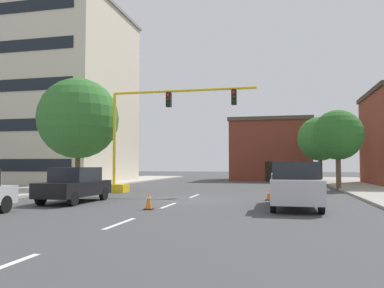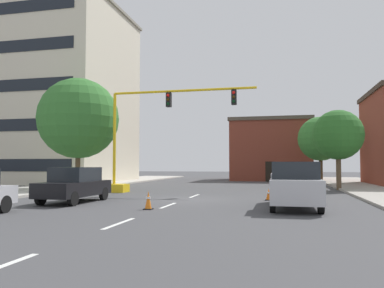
{
  "view_description": "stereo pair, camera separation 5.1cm",
  "coord_description": "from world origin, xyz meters",
  "px_view_note": "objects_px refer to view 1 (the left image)",
  "views": [
    {
      "loc": [
        4.99,
        -20.08,
        1.88
      ],
      "look_at": [
        -0.53,
        4.14,
        3.2
      ],
      "focal_mm": 36.1,
      "sensor_mm": 36.0,
      "label": 1
    },
    {
      "loc": [
        5.04,
        -20.07,
        1.88
      ],
      "look_at": [
        -0.53,
        4.14,
        3.2
      ],
      "focal_mm": 36.1,
      "sensor_mm": 36.0,
      "label": 2
    }
  ],
  "objects_px": {
    "traffic_signal_gantry": "(134,158)",
    "tree_right_far": "(320,139)",
    "pickup_truck_silver": "(295,185)",
    "sedan_black_near_left": "(75,184)",
    "tree_left_near": "(78,118)",
    "tree_right_mid": "(338,135)",
    "traffic_cone_roadside_a": "(149,200)",
    "traffic_cone_roadside_b": "(269,194)"
  },
  "relations": [
    {
      "from": "traffic_signal_gantry",
      "to": "sedan_black_near_left",
      "type": "xyz_separation_m",
      "value": [
        -0.34,
        -7.06,
        -1.44
      ]
    },
    {
      "from": "traffic_cone_roadside_b",
      "to": "sedan_black_near_left",
      "type": "bearing_deg",
      "value": -160.32
    },
    {
      "from": "tree_right_mid",
      "to": "traffic_cone_roadside_a",
      "type": "relative_size",
      "value": 7.77
    },
    {
      "from": "traffic_signal_gantry",
      "to": "traffic_cone_roadside_b",
      "type": "xyz_separation_m",
      "value": [
        9.01,
        -3.71,
        -2.03
      ]
    },
    {
      "from": "sedan_black_near_left",
      "to": "tree_right_mid",
      "type": "bearing_deg",
      "value": 42.11
    },
    {
      "from": "sedan_black_near_left",
      "to": "traffic_cone_roadside_a",
      "type": "distance_m",
      "value": 5.02
    },
    {
      "from": "tree_right_mid",
      "to": "traffic_cone_roadside_a",
      "type": "distance_m",
      "value": 18.01
    },
    {
      "from": "tree_left_near",
      "to": "traffic_signal_gantry",
      "type": "bearing_deg",
      "value": -15.68
    },
    {
      "from": "tree_right_far",
      "to": "tree_right_mid",
      "type": "bearing_deg",
      "value": -87.8
    },
    {
      "from": "traffic_cone_roadside_a",
      "to": "tree_left_near",
      "type": "bearing_deg",
      "value": 131.27
    },
    {
      "from": "traffic_cone_roadside_a",
      "to": "sedan_black_near_left",
      "type": "bearing_deg",
      "value": 156.14
    },
    {
      "from": "sedan_black_near_left",
      "to": "traffic_signal_gantry",
      "type": "bearing_deg",
      "value": 87.25
    },
    {
      "from": "tree_left_near",
      "to": "pickup_truck_silver",
      "type": "relative_size",
      "value": 1.53
    },
    {
      "from": "tree_right_mid",
      "to": "traffic_cone_roadside_b",
      "type": "xyz_separation_m",
      "value": [
        -4.8,
        -9.44,
        -3.75
      ]
    },
    {
      "from": "sedan_black_near_left",
      "to": "tree_right_far",
      "type": "bearing_deg",
      "value": 57.98
    },
    {
      "from": "traffic_signal_gantry",
      "to": "pickup_truck_silver",
      "type": "bearing_deg",
      "value": -35.14
    },
    {
      "from": "traffic_signal_gantry",
      "to": "pickup_truck_silver",
      "type": "relative_size",
      "value": 1.95
    },
    {
      "from": "tree_left_near",
      "to": "traffic_cone_roadside_a",
      "type": "bearing_deg",
      "value": -48.73
    },
    {
      "from": "sedan_black_near_left",
      "to": "tree_left_near",
      "type": "bearing_deg",
      "value": 118.69
    },
    {
      "from": "traffic_signal_gantry",
      "to": "traffic_cone_roadside_a",
      "type": "distance_m",
      "value": 10.2
    },
    {
      "from": "tree_left_near",
      "to": "tree_right_mid",
      "type": "distance_m",
      "value": 19.3
    },
    {
      "from": "pickup_truck_silver",
      "to": "traffic_cone_roadside_a",
      "type": "bearing_deg",
      "value": -162.46
    },
    {
      "from": "tree_right_mid",
      "to": "traffic_cone_roadside_a",
      "type": "bearing_deg",
      "value": -122.9
    },
    {
      "from": "traffic_signal_gantry",
      "to": "tree_right_far",
      "type": "bearing_deg",
      "value": 48.11
    },
    {
      "from": "tree_left_near",
      "to": "sedan_black_near_left",
      "type": "relative_size",
      "value": 1.83
    },
    {
      "from": "tree_left_near",
      "to": "traffic_cone_roadside_a",
      "type": "height_order",
      "value": "tree_left_near"
    },
    {
      "from": "tree_left_near",
      "to": "traffic_cone_roadside_a",
      "type": "xyz_separation_m",
      "value": [
        9.19,
        -10.47,
        -4.91
      ]
    },
    {
      "from": "tree_right_mid",
      "to": "pickup_truck_silver",
      "type": "bearing_deg",
      "value": -105.57
    },
    {
      "from": "traffic_signal_gantry",
      "to": "tree_right_far",
      "type": "distance_m",
      "value": 20.24
    },
    {
      "from": "pickup_truck_silver",
      "to": "sedan_black_near_left",
      "type": "height_order",
      "value": "pickup_truck_silver"
    },
    {
      "from": "tree_right_mid",
      "to": "pickup_truck_silver",
      "type": "distance_m",
      "value": 13.75
    },
    {
      "from": "tree_left_near",
      "to": "sedan_black_near_left",
      "type": "bearing_deg",
      "value": -61.31
    },
    {
      "from": "traffic_signal_gantry",
      "to": "tree_right_mid",
      "type": "relative_size",
      "value": 1.78
    },
    {
      "from": "tree_left_near",
      "to": "tree_right_far",
      "type": "height_order",
      "value": "tree_left_near"
    },
    {
      "from": "traffic_signal_gantry",
      "to": "sedan_black_near_left",
      "type": "bearing_deg",
      "value": -92.75
    },
    {
      "from": "tree_left_near",
      "to": "sedan_black_near_left",
      "type": "xyz_separation_m",
      "value": [
        4.62,
        -8.45,
        -4.4
      ]
    },
    {
      "from": "traffic_signal_gantry",
      "to": "tree_left_near",
      "type": "distance_m",
      "value": 5.94
    },
    {
      "from": "traffic_signal_gantry",
      "to": "sedan_black_near_left",
      "type": "relative_size",
      "value": 2.34
    },
    {
      "from": "tree_right_far",
      "to": "traffic_cone_roadside_b",
      "type": "distance_m",
      "value": 19.66
    },
    {
      "from": "sedan_black_near_left",
      "to": "traffic_cone_roadside_b",
      "type": "xyz_separation_m",
      "value": [
        9.35,
        3.34,
        -0.58
      ]
    },
    {
      "from": "traffic_cone_roadside_b",
      "to": "pickup_truck_silver",
      "type": "bearing_deg",
      "value": -70.92
    },
    {
      "from": "traffic_signal_gantry",
      "to": "pickup_truck_silver",
      "type": "distance_m",
      "value": 12.56
    }
  ]
}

